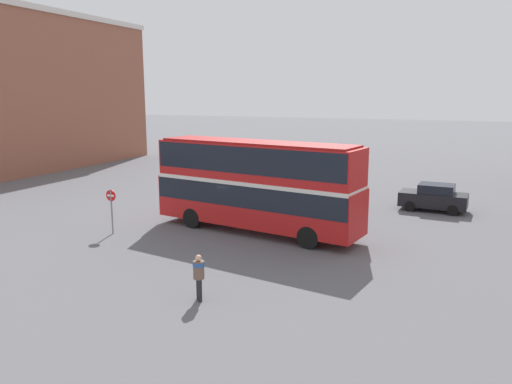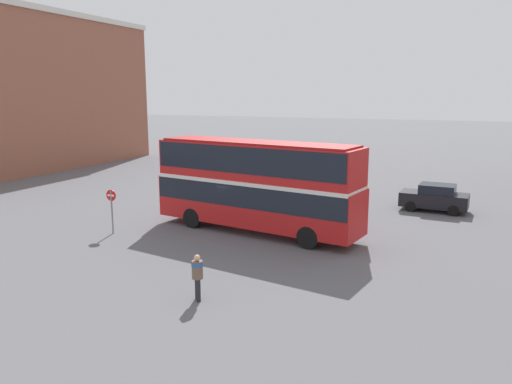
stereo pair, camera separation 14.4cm
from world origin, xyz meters
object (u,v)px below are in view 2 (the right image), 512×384
object	(u,v)px
pedestrian_foreground	(197,273)
parked_car_kerb_near	(435,198)
no_entry_sign	(112,205)
double_decker_bus	(256,181)

from	to	relation	value
pedestrian_foreground	parked_car_kerb_near	size ratio (longest dim) A/B	0.41
parked_car_kerb_near	pedestrian_foreground	bearing A→B (deg)	72.88
pedestrian_foreground	no_entry_sign	xyz separation A→B (m)	(-8.26, 5.64, 0.51)
parked_car_kerb_near	no_entry_sign	xyz separation A→B (m)	(-14.80, -11.85, 0.69)
pedestrian_foreground	parked_car_kerb_near	bearing A→B (deg)	-151.11
double_decker_bus	parked_car_kerb_near	xyz separation A→B (m)	(8.15, 8.69, -1.88)
pedestrian_foreground	parked_car_kerb_near	world-z (taller)	parked_car_kerb_near
parked_car_kerb_near	double_decker_bus	bearing A→B (deg)	50.25
pedestrian_foreground	parked_car_kerb_near	xyz separation A→B (m)	(6.55, 17.49, -0.18)
parked_car_kerb_near	no_entry_sign	size ratio (longest dim) A/B	1.76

